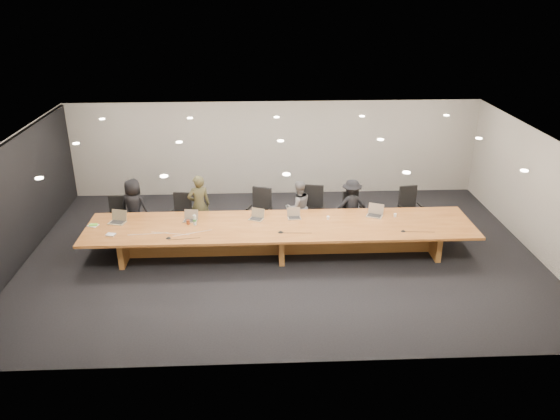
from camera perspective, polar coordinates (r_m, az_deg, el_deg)
The scene contains 29 objects.
ground at distance 13.01m, azimuth 0.06°, elevation -4.57°, with size 12.00×12.00×0.00m, color black.
back_wall at distance 16.20m, azimuth -0.61°, elevation 6.45°, with size 12.00×0.02×2.80m, color #B7B1A7.
left_wall_panel at distance 13.55m, azimuth -25.92°, elevation 0.49°, with size 0.08×7.84×2.74m, color black.
conference_table at distance 12.78m, azimuth 0.06°, elevation -2.51°, with size 9.00×1.80×0.75m.
chair_far_left at distance 14.37m, azimuth -16.74°, elevation -0.63°, with size 0.51×0.51×1.00m, color black, non-canonical shape.
chair_left at distance 13.98m, azimuth -10.27°, elevation -0.48°, with size 0.55×0.55×1.08m, color black, non-canonical shape.
chair_mid_left at distance 13.82m, azimuth -2.18°, elevation -0.15°, with size 0.60×0.60×1.19m, color black, non-canonical shape.
chair_mid_right at distance 13.93m, azimuth 3.43°, elevation 0.06°, with size 0.61×0.61×1.20m, color black, non-canonical shape.
chair_right at distance 14.13m, azimuth 7.70°, elevation -0.14°, with size 0.53×0.53×1.04m, color black, non-canonical shape.
chair_far_right at distance 14.44m, azimuth 13.48°, elevation 0.15°, with size 0.58×0.58×1.14m, color black, non-canonical shape.
person_a at distance 14.17m, azimuth -14.99°, elevation 0.29°, with size 0.72×0.47×1.48m, color black.
person_b at distance 13.83m, azimuth -8.45°, elevation 0.50°, with size 0.58×0.38×1.58m, color #33311C.
person_c at distance 13.80m, azimuth 1.93°, elevation 0.30°, with size 0.68×0.53×1.40m, color #57585A.
person_d at distance 14.05m, azimuth 7.45°, elevation 0.49°, with size 0.89×0.51×1.38m, color black.
laptop_a at distance 13.28m, azimuth -16.71°, elevation -0.74°, with size 0.37×0.27×0.29m, color #BCB08F, non-canonical shape.
laptop_b at distance 13.00m, azimuth -9.38°, elevation -0.64°, with size 0.33×0.24×0.26m, color tan, non-canonical shape.
laptop_c at distance 12.92m, azimuth -2.52°, elevation -0.49°, with size 0.32×0.24×0.25m, color tan, non-canonical shape.
laptop_d at distance 12.98m, azimuth 1.51°, elevation -0.38°, with size 0.31×0.23×0.25m, color tan, non-canonical shape.
laptop_e at distance 13.28m, azimuth 9.88°, elevation -0.07°, with size 0.37×0.27×0.29m, color tan, non-canonical shape.
water_bottle at distance 12.79m, azimuth -8.91°, elevation -1.05°, with size 0.08×0.08×0.24m, color #ACBCB6.
amber_mug at distance 12.89m, azimuth -9.58°, elevation -1.25°, with size 0.08×0.08×0.10m, color maroon.
paper_cup_near at distance 13.00m, azimuth 5.04°, elevation -0.83°, with size 0.07×0.07×0.08m, color white.
paper_cup_far at distance 13.39m, azimuth 11.94°, elevation -0.54°, with size 0.07×0.07×0.08m, color white.
notepad at distance 13.37m, azimuth -18.95°, elevation -1.53°, with size 0.22×0.18×0.01m, color silver.
lime_gadget at distance 13.35m, azimuth -18.92°, elevation -1.47°, with size 0.18×0.10×0.03m, color #6CD639.
av_box at distance 12.75m, azimuth -17.28°, elevation -2.48°, with size 0.20×0.15×0.03m, color #BCBBC0.
mic_left at distance 12.29m, azimuth -11.58°, elevation -2.86°, with size 0.12×0.12×0.03m, color black.
mic_center at distance 12.31m, azimuth 0.07°, elevation -2.29°, with size 0.13×0.13×0.03m, color black.
mic_right at distance 12.67m, azimuth 12.75°, elevation -2.13°, with size 0.11×0.11×0.03m, color black.
Camera 1 is at (-0.55, -11.51, 6.05)m, focal length 35.00 mm.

